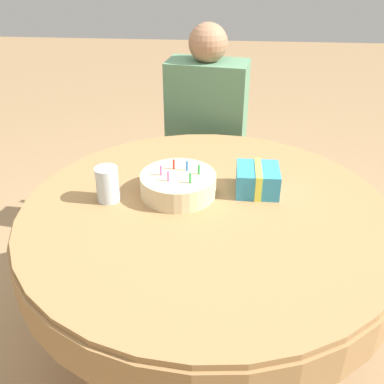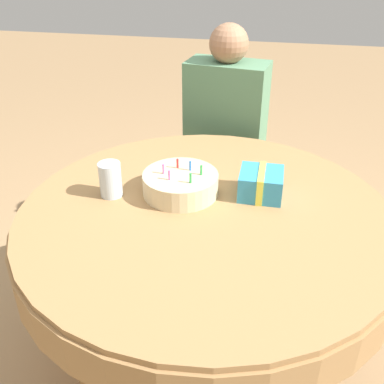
# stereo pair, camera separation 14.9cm
# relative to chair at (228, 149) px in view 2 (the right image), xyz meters

# --- Properties ---
(ground_plane) EXTENTS (12.00, 12.00, 0.00)m
(ground_plane) POSITION_rel_chair_xyz_m (0.04, -0.91, -0.52)
(ground_plane) COLOR #A37F56
(dining_table) EXTENTS (1.26, 1.26, 0.72)m
(dining_table) POSITION_rel_chair_xyz_m (0.04, -0.91, 0.12)
(dining_table) COLOR #9E7547
(dining_table) RESTS_ON ground_plane
(chair) EXTENTS (0.43, 0.43, 0.96)m
(chair) POSITION_rel_chair_xyz_m (0.00, 0.00, 0.00)
(chair) COLOR #A37A4C
(chair) RESTS_ON ground_plane
(person) EXTENTS (0.41, 0.34, 1.16)m
(person) POSITION_rel_chair_xyz_m (-0.01, -0.09, 0.18)
(person) COLOR #9E7051
(person) RESTS_ON ground_plane
(birthday_cake) EXTENTS (0.26, 0.26, 0.11)m
(birthday_cake) POSITION_rel_chair_xyz_m (-0.07, -0.82, 0.24)
(birthday_cake) COLOR beige
(birthday_cake) RESTS_ON dining_table
(drinking_glass) EXTENTS (0.08, 0.08, 0.12)m
(drinking_glass) POSITION_rel_chair_xyz_m (-0.30, -0.88, 0.26)
(drinking_glass) COLOR silver
(drinking_glass) RESTS_ON dining_table
(gift_box) EXTENTS (0.15, 0.15, 0.10)m
(gift_box) POSITION_rel_chair_xyz_m (0.20, -0.78, 0.25)
(gift_box) COLOR teal
(gift_box) RESTS_ON dining_table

